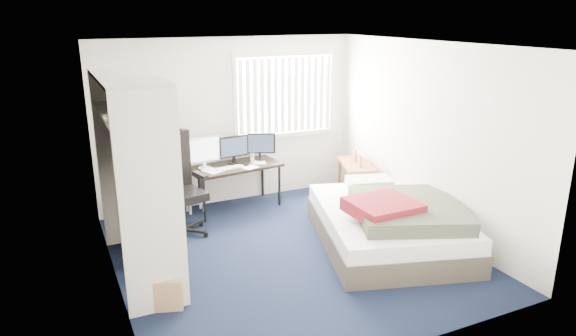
% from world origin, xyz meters
% --- Properties ---
extents(ground, '(4.20, 4.20, 0.00)m').
position_xyz_m(ground, '(0.00, 0.00, 0.00)').
color(ground, black).
rests_on(ground, ground).
extents(room_shell, '(4.20, 4.20, 4.20)m').
position_xyz_m(room_shell, '(0.00, 0.00, 1.51)').
color(room_shell, silver).
rests_on(room_shell, ground).
extents(window_assembly, '(1.72, 0.09, 1.32)m').
position_xyz_m(window_assembly, '(0.90, 2.04, 1.60)').
color(window_assembly, white).
rests_on(window_assembly, ground).
extents(closet, '(0.64, 1.84, 2.22)m').
position_xyz_m(closet, '(-1.67, 0.27, 1.35)').
color(closet, beige).
rests_on(closet, ground).
extents(desk, '(1.43, 0.80, 1.13)m').
position_xyz_m(desk, '(-0.07, 1.76, 0.71)').
color(desk, black).
rests_on(desk, ground).
extents(office_chair, '(0.78, 0.78, 1.38)m').
position_xyz_m(office_chair, '(-1.05, 1.22, 0.53)').
color(office_chair, black).
rests_on(office_chair, ground).
extents(footstool, '(0.30, 0.24, 0.23)m').
position_xyz_m(footstool, '(-0.66, 1.85, 0.18)').
color(footstool, white).
rests_on(footstool, ground).
extents(nightstand, '(0.71, 0.97, 0.78)m').
position_xyz_m(nightstand, '(1.75, 1.26, 0.54)').
color(nightstand, brown).
rests_on(nightstand, ground).
extents(bed, '(2.20, 2.57, 0.72)m').
position_xyz_m(bed, '(1.25, -0.31, 0.30)').
color(bed, '#41392E').
rests_on(bed, ground).
extents(pine_box, '(0.51, 0.44, 0.32)m').
position_xyz_m(pine_box, '(-1.65, -0.49, 0.16)').
color(pine_box, '#A67353').
rests_on(pine_box, ground).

